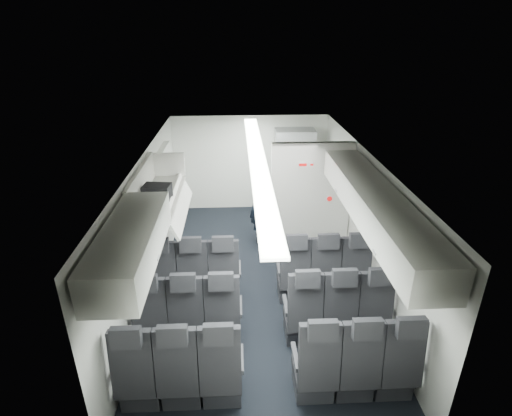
{
  "coord_description": "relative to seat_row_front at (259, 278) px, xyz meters",
  "views": [
    {
      "loc": [
        -0.31,
        -5.59,
        3.88
      ],
      "look_at": [
        0.0,
        0.4,
        1.15
      ],
      "focal_mm": 28.0,
      "sensor_mm": 36.0,
      "label": 1
    }
  ],
  "objects": [
    {
      "name": "cabin_shell",
      "position": [
        0.0,
        0.53,
        0.72
      ],
      "size": [
        3.41,
        6.01,
        2.16
      ],
      "color": "black",
      "rests_on": "ground"
    },
    {
      "name": "seat_row_front",
      "position": [
        0.0,
        0.0,
        0.0
      ],
      "size": [
        3.33,
        0.56,
        1.24
      ],
      "color": "black",
      "rests_on": "cabin_shell"
    },
    {
      "name": "seat_row_mid",
      "position": [
        0.0,
        -0.9,
        0.0
      ],
      "size": [
        3.33,
        0.56,
        1.24
      ],
      "color": "black",
      "rests_on": "cabin_shell"
    },
    {
      "name": "seat_row_rear",
      "position": [
        0.0,
        -1.8,
        0.0
      ],
      "size": [
        3.33,
        0.56,
        1.24
      ],
      "color": "black",
      "rests_on": "cabin_shell"
    },
    {
      "name": "overhead_bin_left_rear",
      "position": [
        -1.4,
        -1.47,
        1.46
      ],
      "size": [
        0.53,
        1.8,
        0.4
      ],
      "color": "silver",
      "rests_on": "cabin_shell"
    },
    {
      "name": "overhead_bin_left_front_open",
      "position": [
        -1.44,
        0.28,
        1.33
      ],
      "size": [
        0.64,
        1.7,
        0.72
      ],
      "color": "#9E9E93",
      "rests_on": "cabin_shell"
    },
    {
      "name": "overhead_bin_right_rear",
      "position": [
        1.4,
        -1.47,
        1.46
      ],
      "size": [
        0.53,
        1.8,
        0.4
      ],
      "color": "silver",
      "rests_on": "cabin_shell"
    },
    {
      "name": "overhead_bin_right_front",
      "position": [
        1.4,
        0.28,
        1.46
      ],
      "size": [
        0.53,
        1.7,
        0.4
      ],
      "color": "silver",
      "rests_on": "cabin_shell"
    },
    {
      "name": "bulkhead_partition",
      "position": [
        0.98,
        1.33,
        0.67
      ],
      "size": [
        1.4,
        0.15,
        2.13
      ],
      "color": "silver",
      "rests_on": "cabin_shell"
    },
    {
      "name": "galley_unit",
      "position": [
        0.95,
        3.25,
        0.55
      ],
      "size": [
        0.85,
        0.52,
        1.9
      ],
      "color": "#939399",
      "rests_on": "cabin_shell"
    },
    {
      "name": "boarding_door",
      "position": [
        -1.64,
        2.09,
        0.55
      ],
      "size": [
        0.12,
        1.27,
        1.86
      ],
      "color": "silver",
      "rests_on": "cabin_shell"
    },
    {
      "name": "flight_attendant",
      "position": [
        0.14,
        1.93,
        0.45
      ],
      "size": [
        0.45,
        0.65,
        1.7
      ],
      "primitive_type": "imported",
      "rotation": [
        0.0,
        0.0,
        1.64
      ],
      "color": "black",
      "rests_on": "ground"
    },
    {
      "name": "carry_on_bag",
      "position": [
        -1.4,
        0.07,
        1.41
      ],
      "size": [
        0.39,
        0.3,
        0.22
      ],
      "primitive_type": "cube",
      "rotation": [
        0.0,
        0.0,
        -0.13
      ],
      "color": "black",
      "rests_on": "overhead_bin_left_front_open"
    },
    {
      "name": "papers",
      "position": [
        0.33,
        1.88,
        0.64
      ],
      "size": [
        0.2,
        0.13,
        0.15
      ],
      "primitive_type": "cube",
      "rotation": [
        0.0,
        0.0,
        0.52
      ],
      "color": "white",
      "rests_on": "flight_attendant"
    }
  ]
}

